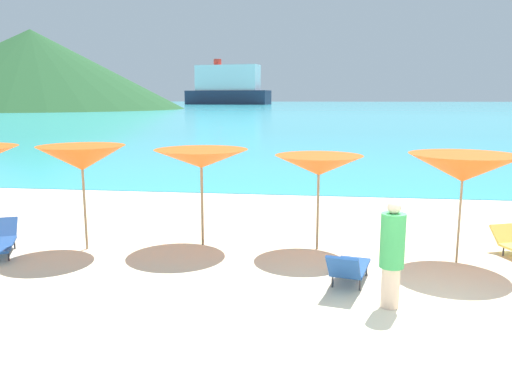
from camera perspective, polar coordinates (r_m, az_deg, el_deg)
The scene contains 10 objects.
ground_plane at distance 17.70m, azimuth 12.03°, elevation -0.76°, with size 50.00×100.00×0.30m, color beige.
ocean_water at distance 236.88m, azimuth 8.21°, elevation 9.50°, with size 650.00×440.00×0.02m, color #38B7CC.
headland_hill at distance 165.45m, azimuth -23.48°, elevation 12.33°, with size 86.52×86.52×22.48m, color #235128.
umbrella_2 at distance 11.34m, azimuth -18.74°, elevation 3.57°, with size 1.91×1.91×2.22m.
umbrella_3 at distance 11.14m, azimuth -6.08°, elevation 3.68°, with size 2.06×2.06×2.11m.
umbrella_4 at distance 10.83m, azimuth 6.97°, elevation 2.94°, with size 1.86×1.86×2.02m.
umbrella_5 at distance 10.60m, azimuth 21.96°, elevation 2.48°, with size 2.13×2.13×2.15m.
lounge_chair_0 at distance 9.10m, azimuth 10.19°, elevation -8.23°, with size 0.84×1.59×0.72m.
beachgoer_0 at distance 8.16m, azimuth 14.83°, elevation -6.48°, with size 0.38×0.38×1.69m.
cruise_ship at distance 261.31m, azimuth -3.16°, elevation 11.53°, with size 43.47×18.39×22.12m.
Camera 1 is at (-1.36, -7.33, 3.20)m, focal length 36.13 mm.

